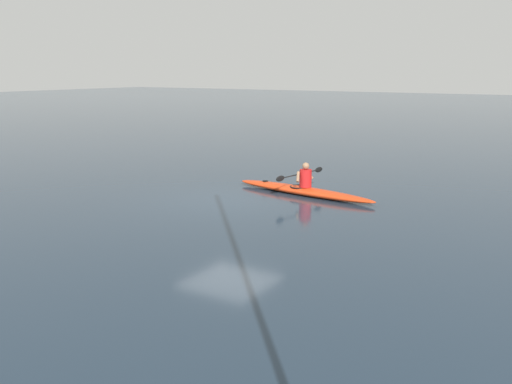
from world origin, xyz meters
name	(u,v)px	position (x,y,z in m)	size (l,w,h in m)	color
ground_plane	(229,201)	(0.00, 0.00, 0.00)	(160.00, 160.00, 0.00)	#1E2D3D
kayak	(303,191)	(-1.42, -1.90, 0.13)	(5.04, 1.29, 0.25)	red
kayaker	(305,177)	(-1.49, -1.89, 0.57)	(0.56, 2.38, 0.76)	red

